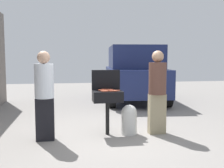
# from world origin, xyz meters

# --- Properties ---
(ground_plane) EXTENTS (24.00, 24.00, 0.00)m
(ground_plane) POSITION_xyz_m (0.00, 0.00, 0.00)
(ground_plane) COLOR gray
(bbq_grill) EXTENTS (0.60, 0.44, 0.91)m
(bbq_grill) POSITION_xyz_m (0.09, 0.15, 0.77)
(bbq_grill) COLOR black
(bbq_grill) RESTS_ON ground
(grill_lid_open) EXTENTS (0.60, 0.05, 0.42)m
(grill_lid_open) POSITION_xyz_m (0.09, 0.37, 1.12)
(grill_lid_open) COLOR black
(grill_lid_open) RESTS_ON bbq_grill
(hot_dog_0) EXTENTS (0.13, 0.04, 0.03)m
(hot_dog_0) POSITION_xyz_m (0.02, 0.07, 0.92)
(hot_dog_0) COLOR #AD4228
(hot_dog_0) RESTS_ON bbq_grill
(hot_dog_1) EXTENTS (0.13, 0.04, 0.03)m
(hot_dog_1) POSITION_xyz_m (0.16, 0.27, 0.92)
(hot_dog_1) COLOR #C6593D
(hot_dog_1) RESTS_ON bbq_grill
(hot_dog_2) EXTENTS (0.13, 0.04, 0.03)m
(hot_dog_2) POSITION_xyz_m (-0.03, 0.23, 0.92)
(hot_dog_2) COLOR #B74C33
(hot_dog_2) RESTS_ON bbq_grill
(hot_dog_3) EXTENTS (0.13, 0.04, 0.03)m
(hot_dog_3) POSITION_xyz_m (0.07, 0.03, 0.92)
(hot_dog_3) COLOR #AD4228
(hot_dog_3) RESTS_ON bbq_grill
(hot_dog_4) EXTENTS (0.13, 0.03, 0.03)m
(hot_dog_4) POSITION_xyz_m (0.15, 0.19, 0.92)
(hot_dog_4) COLOR #AD4228
(hot_dog_4) RESTS_ON bbq_grill
(hot_dog_5) EXTENTS (0.13, 0.03, 0.03)m
(hot_dog_5) POSITION_xyz_m (-0.01, 0.11, 0.92)
(hot_dog_5) COLOR #C6593D
(hot_dog_5) RESTS_ON bbq_grill
(hot_dog_6) EXTENTS (0.13, 0.04, 0.03)m
(hot_dog_6) POSITION_xyz_m (0.18, 0.09, 0.92)
(hot_dog_6) COLOR #AD4228
(hot_dog_6) RESTS_ON bbq_grill
(hot_dog_7) EXTENTS (0.13, 0.04, 0.03)m
(hot_dog_7) POSITION_xyz_m (0.26, 0.06, 0.92)
(hot_dog_7) COLOR #C6593D
(hot_dog_7) RESTS_ON bbq_grill
(hot_dog_8) EXTENTS (0.13, 0.03, 0.03)m
(hot_dog_8) POSITION_xyz_m (-0.01, 0.17, 0.92)
(hot_dog_8) COLOR #AD4228
(hot_dog_8) RESTS_ON bbq_grill
(hot_dog_9) EXTENTS (0.13, 0.03, 0.03)m
(hot_dog_9) POSITION_xyz_m (0.19, 0.01, 0.92)
(hot_dog_9) COLOR #B74C33
(hot_dog_9) RESTS_ON bbq_grill
(hot_dog_10) EXTENTS (0.13, 0.04, 0.03)m
(hot_dog_10) POSITION_xyz_m (0.04, 0.29, 0.92)
(hot_dog_10) COLOR #AD4228
(hot_dog_10) RESTS_ON bbq_grill
(hot_dog_11) EXTENTS (0.13, 0.04, 0.03)m
(hot_dog_11) POSITION_xyz_m (0.01, -0.00, 0.92)
(hot_dog_11) COLOR #C6593D
(hot_dog_11) RESTS_ON bbq_grill
(propane_tank) EXTENTS (0.32, 0.32, 0.62)m
(propane_tank) POSITION_xyz_m (0.53, 0.09, 0.32)
(propane_tank) COLOR silver
(propane_tank) RESTS_ON ground
(person_left) EXTENTS (0.36, 0.36, 1.71)m
(person_left) POSITION_xyz_m (-1.15, -0.05, 0.93)
(person_left) COLOR black
(person_left) RESTS_ON ground
(person_right) EXTENTS (0.36, 0.36, 1.73)m
(person_right) POSITION_xyz_m (1.12, 0.05, 0.94)
(person_right) COLOR gray
(person_right) RESTS_ON ground
(parked_minivan) EXTENTS (2.40, 4.57, 2.02)m
(parked_minivan) POSITION_xyz_m (1.73, 4.47, 1.03)
(parked_minivan) COLOR navy
(parked_minivan) RESTS_ON ground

